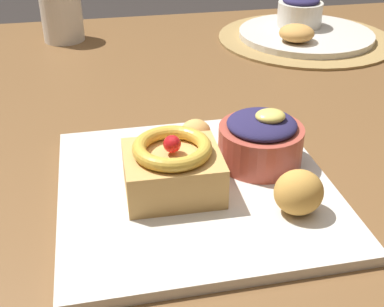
# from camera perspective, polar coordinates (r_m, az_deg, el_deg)

# --- Properties ---
(dining_table) EXTENTS (1.27, 1.11, 0.73)m
(dining_table) POSITION_cam_1_polar(r_m,az_deg,el_deg) (0.77, 2.85, -1.84)
(dining_table) COLOR brown
(dining_table) RESTS_ON ground_plane
(woven_placemat) EXTENTS (0.36, 0.36, 0.00)m
(woven_placemat) POSITION_cam_1_polar(r_m,az_deg,el_deg) (1.08, 12.73, 12.65)
(woven_placemat) COLOR #997A47
(woven_placemat) RESTS_ON dining_table
(front_plate) EXTENTS (0.30, 0.30, 0.01)m
(front_plate) POSITION_cam_1_polar(r_m,az_deg,el_deg) (0.56, 0.42, -4.03)
(front_plate) COLOR silver
(front_plate) RESTS_ON dining_table
(cake_slice) EXTENTS (0.10, 0.09, 0.07)m
(cake_slice) POSITION_cam_1_polar(r_m,az_deg,el_deg) (0.53, -2.22, -1.60)
(cake_slice) COLOR tan
(cake_slice) RESTS_ON front_plate
(berry_ramekin) EXTENTS (0.10, 0.10, 0.07)m
(berry_ramekin) POSITION_cam_1_polar(r_m,az_deg,el_deg) (0.58, 7.83, 1.57)
(berry_ramekin) COLOR #B24C3D
(berry_ramekin) RESTS_ON front_plate
(fritter_front) EXTENTS (0.05, 0.05, 0.05)m
(fritter_front) POSITION_cam_1_polar(r_m,az_deg,el_deg) (0.51, 12.02, -4.33)
(fritter_front) COLOR gold
(fritter_front) RESTS_ON front_plate
(fritter_middle) EXTENTS (0.04, 0.04, 0.03)m
(fritter_middle) POSITION_cam_1_polar(r_m,az_deg,el_deg) (0.62, 0.41, 2.40)
(fritter_middle) COLOR tan
(fritter_middle) RESTS_ON front_plate
(back_plate) EXTENTS (0.27, 0.27, 0.01)m
(back_plate) POSITION_cam_1_polar(r_m,az_deg,el_deg) (1.08, 12.79, 13.08)
(back_plate) COLOR silver
(back_plate) RESTS_ON woven_placemat
(back_ramekin) EXTENTS (0.09, 0.09, 0.07)m
(back_ramekin) POSITION_cam_1_polar(r_m,az_deg,el_deg) (1.10, 12.18, 15.56)
(back_ramekin) COLOR silver
(back_ramekin) RESTS_ON back_plate
(back_pastry) EXTENTS (0.07, 0.07, 0.03)m
(back_pastry) POSITION_cam_1_polar(r_m,az_deg,el_deg) (1.00, 11.79, 13.25)
(back_pastry) COLOR #C68E47
(back_pastry) RESTS_ON back_plate
(coffee_mug) EXTENTS (0.08, 0.08, 0.10)m
(coffee_mug) POSITION_cam_1_polar(r_m,az_deg,el_deg) (1.07, -14.56, 14.80)
(coffee_mug) COLOR silver
(coffee_mug) RESTS_ON dining_table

